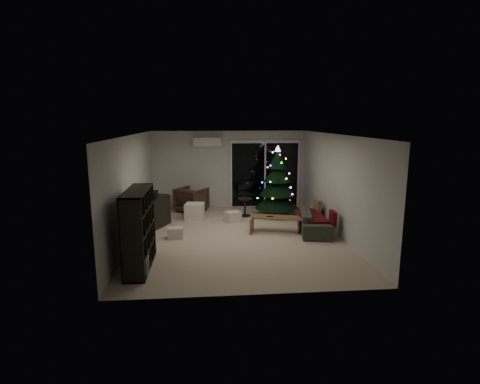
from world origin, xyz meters
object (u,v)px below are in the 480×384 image
object	(u,v)px
bookshelf	(129,230)
media_cabinet	(150,213)
christmas_tree	(277,181)
armchair	(192,199)
sofa	(315,220)
coffee_table	(275,224)

from	to	relation	value
bookshelf	media_cabinet	bearing A→B (deg)	82.64
bookshelf	christmas_tree	bearing A→B (deg)	38.62
armchair	sofa	distance (m)	4.07
bookshelf	christmas_tree	world-z (taller)	christmas_tree
armchair	coffee_table	bearing A→B (deg)	167.03
sofa	christmas_tree	xyz separation A→B (m)	(-0.70, 1.62, 0.78)
bookshelf	christmas_tree	distance (m)	5.19
armchair	christmas_tree	world-z (taller)	christmas_tree
christmas_tree	coffee_table	bearing A→B (deg)	-101.76
media_cabinet	christmas_tree	xyz separation A→B (m)	(3.60, 1.03, 0.65)
media_cabinet	coffee_table	distance (m)	3.32
armchair	coffee_table	xyz separation A→B (m)	(2.23, -2.43, -0.18)
bookshelf	christmas_tree	size ratio (longest dim) A/B	0.73
bookshelf	coffee_table	size ratio (longest dim) A/B	1.20
bookshelf	sofa	size ratio (longest dim) A/B	0.82
media_cabinet	armchair	bearing A→B (deg)	84.79
armchair	christmas_tree	size ratio (longest dim) A/B	0.40
coffee_table	christmas_tree	distance (m)	1.88
armchair	christmas_tree	xyz separation A→B (m)	(2.57, -0.79, 0.68)
armchair	bookshelf	bearing A→B (deg)	111.61
media_cabinet	coffee_table	xyz separation A→B (m)	(3.26, -0.61, -0.21)
bookshelf	coffee_table	xyz separation A→B (m)	(3.26, 2.09, -0.57)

